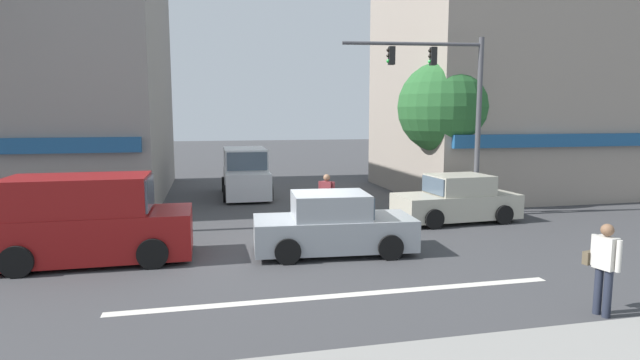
{
  "coord_description": "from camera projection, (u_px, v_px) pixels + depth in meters",
  "views": [
    {
      "loc": [
        -2.57,
        -12.68,
        3.54
      ],
      "look_at": [
        0.76,
        2.0,
        1.6
      ],
      "focal_mm": 28.0,
      "sensor_mm": 36.0,
      "label": 1
    }
  ],
  "objects": [
    {
      "name": "ground_plane",
      "position": [
        309.0,
        250.0,
        13.28
      ],
      "size": [
        120.0,
        120.0,
        0.0
      ],
      "primitive_type": "plane",
      "color": "#3D3D3F"
    },
    {
      "name": "lane_marking_stripe",
      "position": [
        344.0,
        295.0,
        9.9
      ],
      "size": [
        9.0,
        0.24,
        0.01
      ],
      "primitive_type": "cube",
      "color": "silver",
      "rests_on": "ground"
    },
    {
      "name": "building_left_block",
      "position": [
        20.0,
        79.0,
        20.7
      ],
      "size": [
        11.37,
        11.88,
        10.13
      ],
      "color": "gray",
      "rests_on": "ground"
    },
    {
      "name": "building_right_corner",
      "position": [
        517.0,
        83.0,
        23.48
      ],
      "size": [
        11.66,
        9.01,
        10.12
      ],
      "color": "gray",
      "rests_on": "ground"
    },
    {
      "name": "street_tree",
      "position": [
        443.0,
        108.0,
        19.55
      ],
      "size": [
        3.61,
        3.61,
        5.68
      ],
      "color": "#4C3823",
      "rests_on": "ground"
    },
    {
      "name": "utility_pole_far_right",
      "position": [
        436.0,
        102.0,
        23.57
      ],
      "size": [
        1.4,
        0.22,
        8.11
      ],
      "color": "brown",
      "rests_on": "ground"
    },
    {
      "name": "traffic_light_mast",
      "position": [
        452.0,
        97.0,
        17.15
      ],
      "size": [
        4.86,
        0.75,
        6.2
      ],
      "color": "#47474C",
      "rests_on": "ground"
    },
    {
      "name": "van_crossing_leftbound",
      "position": [
        89.0,
        221.0,
        12.06
      ],
      "size": [
        4.61,
        2.06,
        2.11
      ],
      "color": "maroon",
      "rests_on": "ground"
    },
    {
      "name": "van_parked_curbside",
      "position": [
        245.0,
        173.0,
        22.11
      ],
      "size": [
        2.09,
        4.62,
        2.11
      ],
      "color": "silver",
      "rests_on": "ground"
    },
    {
      "name": "sedan_approaching_near",
      "position": [
        456.0,
        201.0,
        16.77
      ],
      "size": [
        4.19,
        2.05,
        1.58
      ],
      "color": "#B7B29E",
      "rests_on": "ground"
    },
    {
      "name": "sedan_crossing_center",
      "position": [
        333.0,
        226.0,
        12.89
      ],
      "size": [
        4.21,
        2.11,
        1.58
      ],
      "color": "#999EA3",
      "rests_on": "ground"
    },
    {
      "name": "pedestrian_foreground_with_bag",
      "position": [
        604.0,
        263.0,
        8.81
      ],
      "size": [
        0.32,
        0.69,
        1.67
      ],
      "color": "#232838",
      "rests_on": "ground"
    },
    {
      "name": "pedestrian_mid_crossing",
      "position": [
        327.0,
        196.0,
        16.18
      ],
      "size": [
        0.48,
        0.39,
        1.67
      ],
      "color": "#232838",
      "rests_on": "ground"
    }
  ]
}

